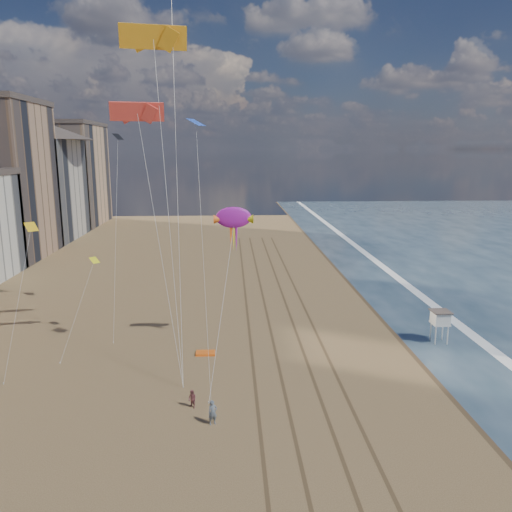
{
  "coord_description": "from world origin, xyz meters",
  "views": [
    {
      "loc": [
        -3.18,
        -22.55,
        19.93
      ],
      "look_at": [
        -0.66,
        26.0,
        9.5
      ],
      "focal_mm": 35.0,
      "sensor_mm": 36.0,
      "label": 1
    }
  ],
  "objects_px": {
    "show_kite": "(233,218)",
    "kite_flyer_a": "(213,413)",
    "kite_flyer_b": "(192,399)",
    "lifeguard_stand": "(440,318)",
    "grounded_kite": "(206,353)"
  },
  "relations": [
    {
      "from": "show_kite",
      "to": "kite_flyer_b",
      "type": "height_order",
      "value": "show_kite"
    },
    {
      "from": "show_kite",
      "to": "kite_flyer_a",
      "type": "xyz_separation_m",
      "value": [
        -1.77,
        -15.02,
        -12.4
      ]
    },
    {
      "from": "show_kite",
      "to": "kite_flyer_a",
      "type": "relative_size",
      "value": 9.28
    },
    {
      "from": "kite_flyer_a",
      "to": "kite_flyer_b",
      "type": "xyz_separation_m",
      "value": [
        -1.68,
        2.49,
        -0.2
      ]
    },
    {
      "from": "lifeguard_stand",
      "to": "kite_flyer_a",
      "type": "relative_size",
      "value": 1.85
    },
    {
      "from": "grounded_kite",
      "to": "kite_flyer_a",
      "type": "relative_size",
      "value": 1.01
    },
    {
      "from": "kite_flyer_b",
      "to": "grounded_kite",
      "type": "bearing_deg",
      "value": 129.66
    },
    {
      "from": "grounded_kite",
      "to": "kite_flyer_b",
      "type": "distance_m",
      "value": 10.52
    },
    {
      "from": "lifeguard_stand",
      "to": "kite_flyer_a",
      "type": "distance_m",
      "value": 27.63
    },
    {
      "from": "show_kite",
      "to": "kite_flyer_a",
      "type": "height_order",
      "value": "show_kite"
    },
    {
      "from": "lifeguard_stand",
      "to": "show_kite",
      "type": "relative_size",
      "value": 0.2
    },
    {
      "from": "lifeguard_stand",
      "to": "kite_flyer_b",
      "type": "relative_size",
      "value": 2.35
    },
    {
      "from": "kite_flyer_b",
      "to": "show_kite",
      "type": "bearing_deg",
      "value": 117.18
    },
    {
      "from": "show_kite",
      "to": "kite_flyer_b",
      "type": "bearing_deg",
      "value": -105.39
    },
    {
      "from": "lifeguard_stand",
      "to": "show_kite",
      "type": "distance_m",
      "value": 23.99
    }
  ]
}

